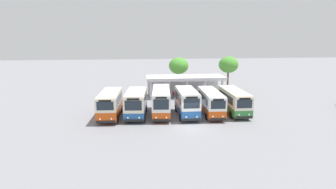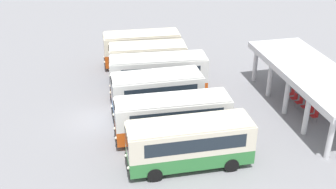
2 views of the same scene
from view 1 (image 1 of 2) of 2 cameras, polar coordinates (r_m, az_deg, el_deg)
ground_plane at (r=29.78m, az=4.94°, el=-7.07°), size 180.00×180.00×0.00m
city_bus_nearest_orange at (r=33.63m, az=-12.29°, el=-1.89°), size 2.66×7.14×3.18m
city_bus_second_in_row at (r=33.40m, az=-6.87°, el=-1.75°), size 2.88×6.78×3.23m
city_bus_middle_cream at (r=33.77m, az=-1.47°, el=-1.37°), size 2.75×7.87×3.39m
city_bus_fourth_amber at (r=33.46m, az=4.06°, el=-1.55°), size 2.43×6.60×3.37m
city_bus_fifth_blue at (r=34.59m, az=9.12°, el=-1.48°), size 2.43×7.79×3.05m
city_bus_far_end_green at (r=35.82m, az=13.91°, el=-1.22°), size 2.46×7.67×3.04m
terminal_canopy at (r=44.88m, az=3.60°, el=2.93°), size 12.90×4.63×3.40m
waiting_chair_end_by_column at (r=44.26m, az=1.24°, el=0.17°), size 0.45×0.45×0.86m
waiting_chair_second_from_end at (r=44.26m, az=2.17°, el=0.16°), size 0.45×0.45×0.86m
waiting_chair_middle_seat at (r=44.41m, az=3.07°, el=0.19°), size 0.45×0.45×0.86m
waiting_chair_fourth_seat at (r=44.62m, az=3.95°, el=0.24°), size 0.45×0.45×0.86m
waiting_chair_fifth_seat at (r=44.75m, az=4.85°, el=0.26°), size 0.45×0.45×0.86m
waiting_chair_far_end_seat at (r=44.85m, az=5.75°, el=0.27°), size 0.45×0.45×0.86m
roadside_tree_behind_canopy at (r=50.44m, az=2.30°, el=6.15°), size 3.66×3.66×5.99m
roadside_tree_east_of_canopy at (r=52.03m, az=12.83°, el=6.23°), size 3.66×3.66×6.16m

